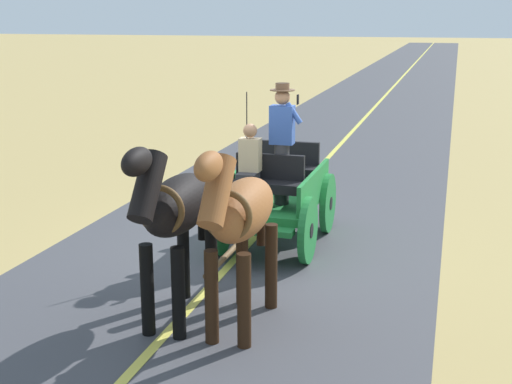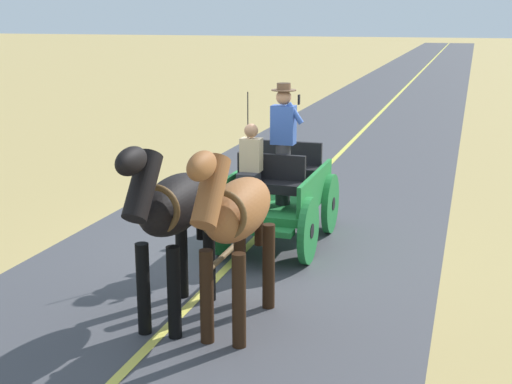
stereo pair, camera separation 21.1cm
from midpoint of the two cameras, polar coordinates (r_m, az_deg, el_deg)
ground_plane at (r=10.79m, az=-0.15°, el=-4.50°), size 200.00×200.00×0.00m
road_surface at (r=10.79m, az=-0.15°, el=-4.48°), size 5.76×160.00×0.01m
road_centre_stripe at (r=10.79m, az=-0.15°, el=-4.46°), size 0.12×160.00×0.00m
horse_drawn_carriage at (r=10.74m, az=2.32°, el=-0.08°), size 1.43×4.50×2.50m
horse_near_side at (r=7.70m, az=-0.86°, el=-1.91°), size 0.58×2.13×2.21m
horse_off_side at (r=7.96m, az=-6.00°, el=-1.46°), size 0.57×2.13×2.21m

